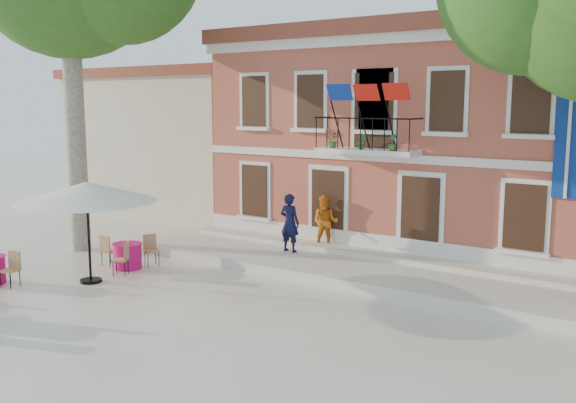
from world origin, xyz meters
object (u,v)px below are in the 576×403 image
(patio_umbrella, at_px, (87,192))
(pedestrian_orange, at_px, (325,222))
(pedestrian_navy, at_px, (290,223))
(cafe_table_3, at_px, (127,255))

(patio_umbrella, bearing_deg, pedestrian_orange, 58.07)
(pedestrian_navy, xyz_separation_m, pedestrian_orange, (0.69, 1.03, -0.06))
(pedestrian_navy, bearing_deg, pedestrian_orange, -124.21)
(pedestrian_navy, relative_size, pedestrian_orange, 1.08)
(pedestrian_navy, distance_m, cafe_table_3, 5.05)
(pedestrian_orange, distance_m, cafe_table_3, 6.25)
(pedestrian_navy, height_order, pedestrian_orange, pedestrian_navy)
(patio_umbrella, relative_size, pedestrian_navy, 2.05)
(pedestrian_navy, relative_size, cafe_table_3, 0.99)
(patio_umbrella, distance_m, pedestrian_orange, 7.44)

